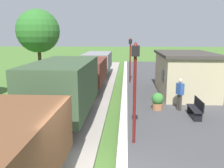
{
  "coord_description": "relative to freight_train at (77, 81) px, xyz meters",
  "views": [
    {
      "loc": [
        0.5,
        -5.47,
        4.17
      ],
      "look_at": [
        -0.21,
        6.26,
        1.72
      ],
      "focal_mm": 38.0,
      "sensor_mm": 36.0,
      "label": 1
    }
  ],
  "objects": [
    {
      "name": "freight_train",
      "position": [
        0.0,
        0.0,
        0.0
      ],
      "size": [
        2.5,
        26.0,
        2.72
      ],
      "color": "brown",
      "rests_on": "rail_near"
    },
    {
      "name": "bench_near_hut",
      "position": [
        6.29,
        -2.57,
        -0.76
      ],
      "size": [
        0.42,
        1.5,
        0.91
      ],
      "color": "black",
      "rests_on": "platform_slab"
    },
    {
      "name": "tree_field_left",
      "position": [
        -4.29,
        5.56,
        2.97
      ],
      "size": [
        3.48,
        3.48,
        6.21
      ],
      "color": "#4C3823",
      "rests_on": "ground"
    },
    {
      "name": "bench_down_platform",
      "position": [
        6.29,
        6.46,
        -0.76
      ],
      "size": [
        0.42,
        1.5,
        0.91
      ],
      "color": "black",
      "rests_on": "platform_slab"
    },
    {
      "name": "lamp_post_far",
      "position": [
        3.21,
        5.85,
        1.32
      ],
      "size": [
        0.28,
        0.28,
        3.7
      ],
      "color": "#591414",
      "rests_on": "platform_slab"
    },
    {
      "name": "potted_planter",
      "position": [
        4.59,
        -1.44,
        -0.76
      ],
      "size": [
        0.64,
        0.64,
        0.92
      ],
      "color": "#9E6642",
      "rests_on": "platform_slab"
    },
    {
      "name": "lamp_post_near",
      "position": [
        3.21,
        -5.51,
        1.32
      ],
      "size": [
        0.28,
        0.28,
        3.7
      ],
      "color": "#591414",
      "rests_on": "platform_slab"
    },
    {
      "name": "person_waiting",
      "position": [
        5.72,
        -1.49,
        -0.3
      ],
      "size": [
        0.38,
        0.45,
        1.71
      ],
      "rotation": [
        0.0,
        0.0,
        3.61
      ],
      "color": "#38332D",
      "rests_on": "platform_slab"
    },
    {
      "name": "station_hut",
      "position": [
        6.8,
        2.25,
        0.17
      ],
      "size": [
        3.5,
        5.8,
        2.78
      ],
      "color": "tan",
      "rests_on": "platform_slab"
    }
  ]
}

